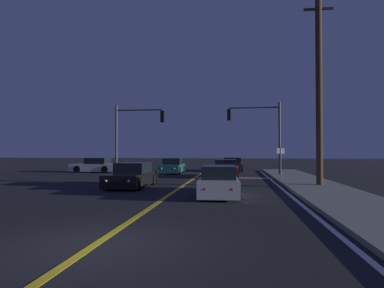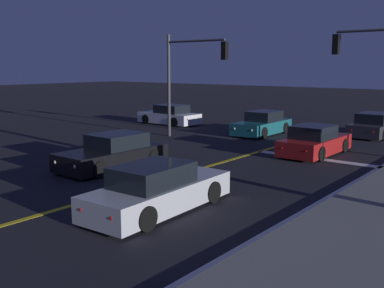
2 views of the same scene
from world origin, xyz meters
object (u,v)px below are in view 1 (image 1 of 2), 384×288
Objects in this scene: traffic_signal_far_left at (134,128)px; utility_pole_right at (319,82)px; car_parked_curb_teal at (172,166)px; traffic_signal_near_right at (260,127)px; car_far_approaching_black at (132,176)px; car_mid_block_red at (226,169)px; car_distant_tail_white at (96,166)px; street_sign_corner at (281,158)px; car_side_waiting_charcoal at (233,165)px; car_lead_oncoming_silver at (219,182)px.

traffic_signal_far_left is 14.31m from utility_pole_right.
traffic_signal_near_right is (7.62, -2.49, 3.34)m from car_parked_curb_teal.
car_far_approaching_black is 0.79× the size of traffic_signal_far_left.
car_mid_block_red is at bearing 140.31° from car_parked_curb_teal.
car_mid_block_red is 0.99× the size of car_parked_curb_teal.
traffic_signal_near_right is (14.89, -2.58, 3.34)m from car_distant_tail_white.
car_side_waiting_charcoal is at bearing 111.61° from street_sign_corner.
car_parked_curb_teal and car_lead_oncoming_silver have the same top height.
street_sign_corner is (11.19, -1.40, -2.26)m from traffic_signal_far_left.
car_far_approaching_black is (-5.03, -7.45, 0.00)m from car_mid_block_red.
utility_pole_right is (2.60, -7.90, 1.87)m from traffic_signal_near_right.
car_distant_tail_white is 0.39× the size of utility_pole_right.
car_far_approaching_black is 5.74m from car_lead_oncoming_silver.
traffic_signal_far_left is at bearing 152.68° from utility_pole_right.
car_lead_oncoming_silver is 0.42× the size of utility_pole_right.
traffic_signal_near_right is 8.52m from utility_pole_right.
street_sign_corner is at bearing 147.91° from car_parked_curb_teal.
car_far_approaching_black and car_distant_tail_white have the same top height.
traffic_signal_near_right reaches higher than car_lead_oncoming_silver.
utility_pole_right is at bearing 133.39° from car_parked_curb_teal.
car_side_waiting_charcoal is 1.98× the size of street_sign_corner.
utility_pole_right reaches higher than traffic_signal_far_left.
car_lead_oncoming_silver is 0.84× the size of traffic_signal_far_left.
car_distant_tail_white is (-7.27, 0.08, 0.00)m from car_parked_curb_teal.
utility_pole_right reaches higher than car_mid_block_red.
car_lead_oncoming_silver is 18.79m from car_distant_tail_white.
car_far_approaching_black is 13.53m from car_distant_tail_white.
car_lead_oncoming_silver is 12.51m from traffic_signal_near_right.
car_parked_curb_teal and car_far_approaching_black have the same top height.
car_far_approaching_black is at bearing -108.95° from car_side_waiting_charcoal.
car_side_waiting_charcoal is at bearing -109.70° from car_far_approaching_black.
car_lead_oncoming_silver is 8.38m from utility_pole_right.
traffic_signal_far_left reaches higher than car_distant_tail_white.
utility_pole_right is 6.80m from street_sign_corner.
car_parked_curb_teal is 0.74× the size of traffic_signal_near_right.
car_lead_oncoming_silver is (4.89, -14.24, 0.00)m from car_parked_curb_teal.
street_sign_corner is at bearing -107.37° from car_distant_tail_white.
car_parked_curb_teal is at bearing -18.11° from traffic_signal_near_right.
car_side_waiting_charcoal is 0.76× the size of traffic_signal_near_right.
car_far_approaching_black and car_side_waiting_charcoal have the same top height.
utility_pole_right is at bearing -173.79° from car_far_approaching_black.
utility_pole_right reaches higher than car_distant_tail_white.
traffic_signal_near_right reaches higher than car_far_approaching_black.
utility_pole_right reaches higher than car_side_waiting_charcoal.
car_parked_curb_teal is at bearing 58.64° from traffic_signal_far_left.
car_distant_tail_white is at bearing 127.87° from car_lead_oncoming_silver.
car_lead_oncoming_silver is 13.03m from traffic_signal_far_left.
traffic_signal_near_right is 10.09m from traffic_signal_far_left.
car_far_approaching_black is at bearing -146.88° from car_distant_tail_white.
car_lead_oncoming_silver is 2.12× the size of street_sign_corner.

